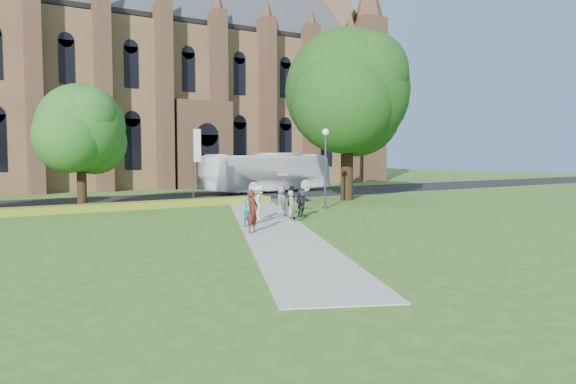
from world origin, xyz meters
TOP-DOWN VIEW (x-y plane):
  - ground at (0.00, 0.00)m, footprint 160.00×160.00m
  - road at (0.00, 20.00)m, footprint 160.00×10.00m
  - footpath at (0.00, 1.00)m, footprint 15.58×28.54m
  - flower_hedge at (-2.00, 13.20)m, footprint 18.00×1.40m
  - cathedral at (10.00, 39.73)m, footprint 52.60×18.25m
  - streetlamp at (7.50, 6.50)m, footprint 0.44×0.44m
  - large_tree at (13.00, 11.00)m, footprint 9.60×9.60m
  - street_tree_1 at (-6.00, 14.50)m, footprint 5.60×5.60m
  - banner_pole_0 at (2.11, 15.20)m, footprint 0.70×0.10m
  - tour_coach at (12.06, 21.37)m, footprint 13.36×4.43m
  - pedestrian_0 at (-2.10, -0.72)m, footprint 0.84×0.73m
  - pedestrian_1 at (-1.04, 1.28)m, footprint 1.01×0.86m
  - pedestrian_2 at (0.60, 3.25)m, footprint 1.20×1.40m
  - pedestrian_3 at (2.22, 2.58)m, footprint 1.09×1.07m
  - pedestrian_4 at (2.39, 3.85)m, footprint 1.01×1.00m
  - pedestrian_5 at (3.41, 3.33)m, footprint 1.58×1.12m
  - pedestrian_6 at (1.39, 1.32)m, footprint 0.73×0.68m
  - parasol at (2.57, 3.95)m, footprint 0.94×0.94m

SIDE VIEW (x-z plane):
  - ground at x=0.00m, z-range 0.00..0.00m
  - road at x=0.00m, z-range 0.00..0.02m
  - footpath at x=0.00m, z-range 0.00..0.04m
  - flower_hedge at x=-2.00m, z-range 0.00..0.45m
  - pedestrian_5 at x=3.41m, z-range 0.04..1.68m
  - pedestrian_6 at x=1.39m, z-range 0.04..1.72m
  - pedestrian_4 at x=2.39m, z-range 0.04..1.80m
  - pedestrian_1 at x=-1.04m, z-range 0.04..1.86m
  - pedestrian_3 at x=2.22m, z-range 0.04..1.88m
  - pedestrian_2 at x=0.60m, z-range 0.04..1.93m
  - pedestrian_0 at x=-2.10m, z-range 0.04..1.97m
  - tour_coach at x=12.06m, z-range 0.02..3.67m
  - parasol at x=2.57m, z-range 1.80..2.48m
  - streetlamp at x=7.50m, z-range 0.68..5.92m
  - banner_pole_0 at x=2.11m, z-range 0.39..6.39m
  - street_tree_1 at x=-6.00m, z-range 1.20..9.25m
  - large_tree at x=13.00m, z-range 1.77..14.97m
  - cathedral at x=10.00m, z-range -1.02..26.98m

